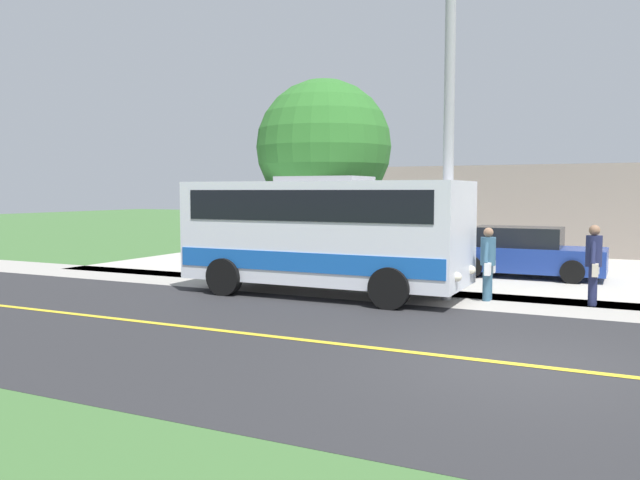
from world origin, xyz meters
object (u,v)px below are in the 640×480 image
tree_curbside (324,148)px  shuttle_bus_front (325,230)px  pedestrian_waiting (488,262)px  street_light_pole (448,99)px  commercial_building (603,208)px  pedestrian_with_bags (594,262)px  parked_car_near (523,253)px

tree_curbside → shuttle_bus_front: bearing=26.0°
shuttle_bus_front → pedestrian_waiting: (-0.82, 3.73, -0.67)m
street_light_pole → tree_curbside: 5.02m
shuttle_bus_front → commercial_building: 17.75m
pedestrian_with_bags → pedestrian_waiting: (0.37, -2.20, -0.06)m
pedestrian_waiting → commercial_building: bearing=173.7°
shuttle_bus_front → pedestrian_with_bags: shuttle_bus_front is taller
pedestrian_with_bags → tree_curbside: (-1.69, -7.33, 2.79)m
shuttle_bus_front → commercial_building: bearing=161.9°
shuttle_bus_front → tree_curbside: bearing=-154.0°
parked_car_near → commercial_building: commercial_building is taller
parked_car_near → tree_curbside: 6.57m
pedestrian_with_bags → parked_car_near: (-4.22, -2.09, -0.26)m
pedestrian_waiting → parked_car_near: 4.59m
commercial_building → tree_curbside: bearing=-26.3°
tree_curbside → commercial_building: (-14.00, 6.91, -1.98)m
pedestrian_waiting → street_light_pole: 3.77m
pedestrian_with_bags → parked_car_near: size_ratio=0.40×
shuttle_bus_front → street_light_pole: bearing=97.0°
shuttle_bus_front → street_light_pole: 4.15m
pedestrian_with_bags → tree_curbside: tree_curbside is taller
pedestrian_waiting → tree_curbside: (-2.05, -5.13, 2.85)m
pedestrian_with_bags → pedestrian_waiting: pedestrian_with_bags is taller
street_light_pole → commercial_building: (-16.52, 2.64, -2.78)m
pedestrian_with_bags → street_light_pole: (0.83, -3.06, 3.59)m
pedestrian_waiting → street_light_pole: size_ratio=0.20×
shuttle_bus_front → pedestrian_waiting: size_ratio=4.11×
pedestrian_with_bags → parked_car_near: 4.71m
pedestrian_with_bags → pedestrian_waiting: 2.23m
street_light_pole → commercial_building: 16.96m
pedestrian_waiting → shuttle_bus_front: bearing=-77.6°
shuttle_bus_front → parked_car_near: (-5.40, 3.83, -0.88)m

